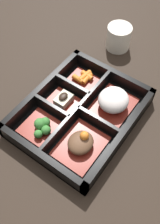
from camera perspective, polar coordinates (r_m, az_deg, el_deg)
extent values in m
plane|color=black|center=(0.65, 0.00, -1.23)|extent=(3.00, 3.00, 0.00)
cube|color=black|center=(0.65, 0.00, -0.99)|extent=(0.31, 0.25, 0.01)
cube|color=black|center=(0.68, -7.99, 4.64)|extent=(0.31, 0.01, 0.05)
cube|color=black|center=(0.61, 8.99, -5.43)|extent=(0.31, 0.01, 0.05)
cube|color=black|center=(0.71, 6.94, 7.81)|extent=(0.01, 0.25, 0.05)
cube|color=black|center=(0.58, -8.54, -9.79)|extent=(0.01, 0.25, 0.05)
cube|color=black|center=(0.64, -0.39, 0.13)|extent=(0.28, 0.01, 0.05)
cube|color=black|center=(0.68, -1.54, 5.01)|extent=(0.01, 0.10, 0.05)
cube|color=black|center=(0.64, -5.93, 0.35)|extent=(0.01, 0.10, 0.05)
cube|color=black|center=(0.62, 3.91, -2.43)|extent=(0.01, 0.11, 0.05)
cube|color=maroon|center=(0.66, 7.05, 1.23)|extent=(0.12, 0.09, 0.01)
ellipsoid|color=silver|center=(0.64, 7.30, 2.62)|extent=(0.08, 0.07, 0.05)
cube|color=maroon|center=(0.60, 0.13, -7.43)|extent=(0.12, 0.09, 0.01)
ellipsoid|color=brown|center=(0.58, 0.13, -6.70)|extent=(0.06, 0.06, 0.03)
sphere|color=orange|center=(0.57, 0.96, -5.19)|extent=(0.02, 0.02, 0.02)
cube|color=maroon|center=(0.71, 0.69, 6.68)|extent=(0.07, 0.08, 0.01)
cylinder|color=orange|center=(0.70, -0.46, 7.18)|extent=(0.02, 0.03, 0.01)
cylinder|color=orange|center=(0.70, 1.55, 7.28)|extent=(0.04, 0.01, 0.01)
cylinder|color=orange|center=(0.71, 1.07, 7.79)|extent=(0.04, 0.02, 0.02)
cylinder|color=orange|center=(0.71, 1.54, 7.93)|extent=(0.02, 0.04, 0.01)
cube|color=maroon|center=(0.67, -3.56, 2.17)|extent=(0.06, 0.08, 0.01)
cube|color=beige|center=(0.66, -3.61, 2.74)|extent=(0.04, 0.03, 0.02)
ellipsoid|color=black|center=(0.65, -3.67, 3.42)|extent=(0.03, 0.02, 0.01)
cube|color=maroon|center=(0.63, -8.72, -3.37)|extent=(0.08, 0.08, 0.01)
sphere|color=#387A33|center=(0.61, -7.41, -3.94)|extent=(0.02, 0.02, 0.02)
sphere|color=#387A33|center=(0.62, -7.57, -2.20)|extent=(0.02, 0.02, 0.02)
sphere|color=#387A33|center=(0.62, -8.72, -2.57)|extent=(0.03, 0.03, 0.03)
sphere|color=#387A33|center=(0.61, -9.08, -4.77)|extent=(0.02, 0.02, 0.02)
cylinder|color=beige|center=(0.81, 8.40, 15.77)|extent=(0.07, 0.07, 0.07)
cylinder|color=#597A38|center=(0.79, 8.69, 17.51)|extent=(0.06, 0.06, 0.01)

